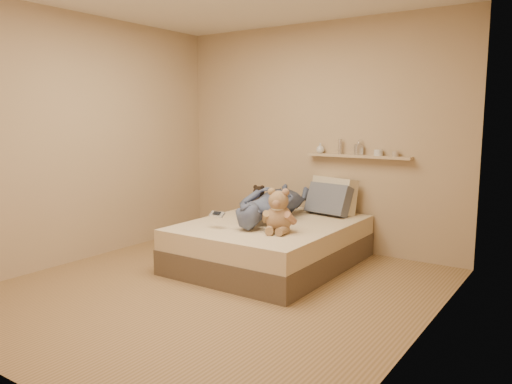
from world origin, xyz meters
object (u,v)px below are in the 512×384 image
Objects in this scene: pillow_grey at (329,200)px; person at (272,202)px; game_console at (217,214)px; bed at (271,243)px; teddy_bear at (279,214)px; dark_plush at (259,200)px; pillow_cream at (333,195)px; wall_shelf at (358,156)px.

pillow_grey is 0.34× the size of person.
pillow_grey reaches higher than game_console.
teddy_bear reaches higher than bed.
teddy_bear is 1.38× the size of dark_plush.
bed is 3.80× the size of pillow_grey.
dark_plush is 0.80m from pillow_grey.
teddy_bear is at bearing -90.03° from pillow_cream.
dark_plush is 0.26× the size of wall_shelf.
wall_shelf is at bearing 25.52° from dark_plush.
game_console is 0.29× the size of pillow_cream.
dark_plush is 0.21× the size of person.
teddy_bear reaches higher than pillow_grey.
bed is 0.98m from pillow_cream.
game_console is 0.72m from person.
bed is at bearing 61.98° from game_console.
wall_shelf reaches higher than teddy_bear.
bed is at bearing -110.20° from pillow_cream.
wall_shelf is at bearing 58.82° from bed.
game_console is at bearing -162.62° from teddy_bear.
dark_plush is (-0.75, 0.79, -0.04)m from teddy_bear.
wall_shelf is at bearing 78.99° from teddy_bear.
pillow_cream is at bearing 69.80° from bed.
wall_shelf reaches higher than dark_plush.
bed is 1.58× the size of wall_shelf.
person is 1.10m from wall_shelf.
game_console is at bearing 64.96° from person.
teddy_bear is 0.35× the size of wall_shelf.
person is (0.19, 0.70, 0.04)m from game_console.
bed is 0.44m from person.
wall_shelf is at bearing 59.97° from game_console.
pillow_cream is at bearing 89.97° from teddy_bear.
pillow_cream is 0.46× the size of wall_shelf.
teddy_bear is at bearing 118.00° from person.
teddy_bear is 1.04m from pillow_grey.
pillow_cream is at bearing 27.83° from dark_plush.
teddy_bear is at bearing -46.44° from dark_plush.
pillow_grey is at bearing -86.67° from pillow_cream.
person is at bearing -131.06° from wall_shelf.
pillow_grey is at bearing 89.52° from teddy_bear.
pillow_grey is (0.01, 1.04, -0.00)m from teddy_bear.
pillow_cream reaches higher than game_console.
game_console reaches higher than bed.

